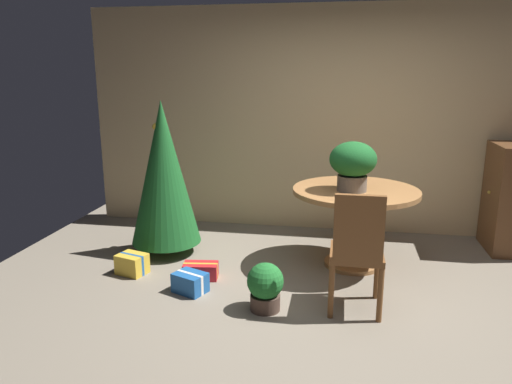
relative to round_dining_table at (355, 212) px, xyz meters
name	(u,v)px	position (x,y,z in m)	size (l,w,h in m)	color
ground_plane	(332,313)	(-0.17, -1.03, -0.55)	(6.60, 6.60, 0.00)	#756B5B
back_wall_panel	(341,121)	(-0.17, 1.17, 0.75)	(6.00, 0.10, 2.60)	tan
round_dining_table	(355,212)	(0.00, 0.00, 0.00)	(1.20, 1.20, 0.78)	#9E6B3D
flower_vase	(353,163)	(-0.04, -0.08, 0.50)	(0.44, 0.44, 0.46)	#665B51
wooden_chair_near	(357,248)	(0.00, -0.98, 0.00)	(0.41, 0.45, 0.99)	brown
holiday_tree	(164,173)	(-1.92, 0.02, 0.31)	(0.72, 0.72, 1.59)	brown
gift_box_blue	(190,283)	(-1.39, -0.86, -0.46)	(0.33, 0.29, 0.17)	#1E569E
gift_box_gold	(132,264)	(-2.05, -0.57, -0.45)	(0.31, 0.27, 0.19)	gold
gift_box_red	(201,271)	(-1.39, -0.56, -0.47)	(0.33, 0.21, 0.15)	red
potted_plant	(265,286)	(-0.70, -1.06, -0.34)	(0.29, 0.29, 0.40)	#4C382D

